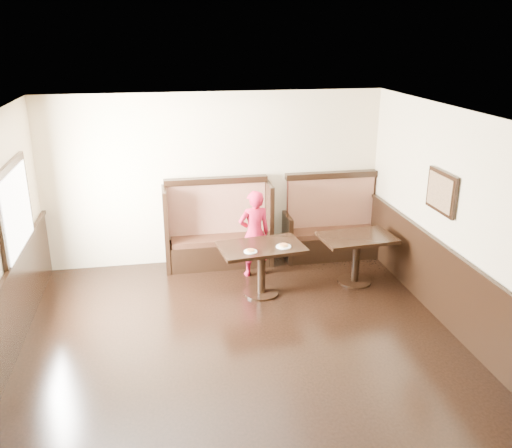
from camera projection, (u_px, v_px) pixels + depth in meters
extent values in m
plane|color=black|center=(254.00, 380.00, 6.04)|extent=(7.00, 7.00, 0.00)
plane|color=beige|center=(215.00, 179.00, 8.81)|extent=(5.50, 0.00, 5.50)
plane|color=beige|center=(495.00, 247.00, 6.05)|extent=(0.00, 7.00, 7.00)
plane|color=white|center=(253.00, 130.00, 5.10)|extent=(7.00, 7.00, 0.00)
cube|color=black|center=(482.00, 319.00, 6.34)|extent=(0.05, 6.90, 1.00)
cube|color=black|center=(15.00, 210.00, 6.82)|extent=(0.05, 1.50, 1.20)
cube|color=white|center=(17.00, 210.00, 6.82)|extent=(0.01, 1.30, 1.00)
cube|color=black|center=(442.00, 192.00, 7.05)|extent=(0.04, 0.70, 0.55)
cube|color=olive|center=(440.00, 192.00, 7.04)|extent=(0.01, 0.60, 0.45)
cube|color=black|center=(219.00, 253.00, 8.96)|extent=(1.60, 0.50, 0.42)
cube|color=#331B10|center=(219.00, 239.00, 8.87)|extent=(1.54, 0.46, 0.09)
cube|color=#541510|center=(217.00, 210.00, 8.92)|extent=(1.60, 0.12, 0.92)
cube|color=black|center=(216.00, 180.00, 8.75)|extent=(1.68, 0.16, 0.10)
cube|color=black|center=(166.00, 228.00, 8.75)|extent=(0.07, 0.72, 1.36)
cube|color=black|center=(268.00, 221.00, 9.03)|extent=(0.07, 0.72, 1.36)
cube|color=black|center=(332.00, 245.00, 9.29)|extent=(1.50, 0.50, 0.42)
cube|color=#331B10|center=(333.00, 232.00, 9.21)|extent=(1.44, 0.46, 0.09)
cube|color=#541510|center=(330.00, 203.00, 9.25)|extent=(1.50, 0.12, 0.92)
cube|color=black|center=(331.00, 175.00, 9.08)|extent=(1.58, 0.16, 0.10)
cube|color=black|center=(286.00, 236.00, 9.18)|extent=(0.07, 0.72, 0.80)
cube|color=black|center=(374.00, 230.00, 9.45)|extent=(0.07, 0.72, 0.80)
cube|color=black|center=(261.00, 247.00, 7.80)|extent=(1.28, 0.89, 0.05)
cylinder|color=black|center=(261.00, 271.00, 7.92)|extent=(0.12, 0.12, 0.70)
cylinder|color=black|center=(261.00, 292.00, 8.04)|extent=(0.52, 0.52, 0.03)
cube|color=black|center=(357.00, 238.00, 8.16)|extent=(1.16, 0.82, 0.05)
cylinder|color=black|center=(356.00, 261.00, 8.29)|extent=(0.12, 0.12, 0.70)
cylinder|color=black|center=(354.00, 281.00, 8.41)|extent=(0.52, 0.52, 0.03)
imported|color=#A6112E|center=(254.00, 234.00, 8.44)|extent=(0.55, 0.40, 1.40)
cylinder|color=white|center=(251.00, 251.00, 7.57)|extent=(0.19, 0.19, 0.01)
cylinder|color=tan|center=(251.00, 250.00, 7.57)|extent=(0.12, 0.12, 0.02)
cylinder|color=#EABA54|center=(251.00, 250.00, 7.56)|extent=(0.10, 0.10, 0.01)
cylinder|color=white|center=(284.00, 246.00, 7.74)|extent=(0.22, 0.22, 0.01)
cylinder|color=tan|center=(284.00, 245.00, 7.74)|extent=(0.13, 0.13, 0.02)
cylinder|color=#EABA54|center=(284.00, 245.00, 7.73)|extent=(0.12, 0.12, 0.01)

